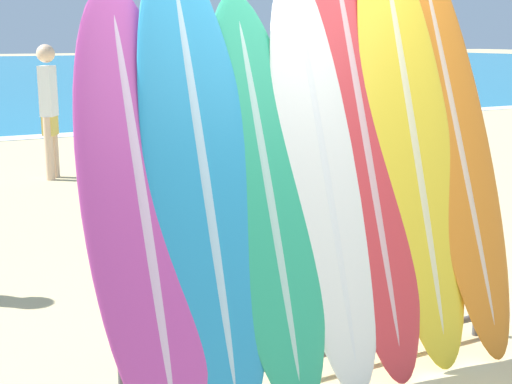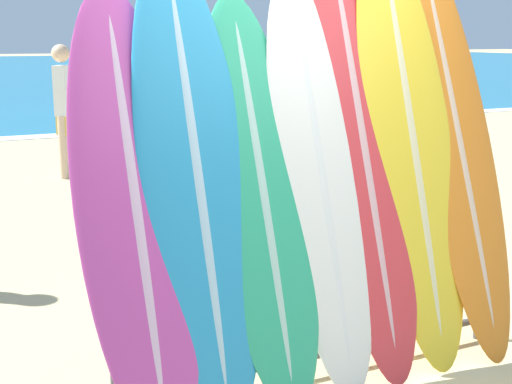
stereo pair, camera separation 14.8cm
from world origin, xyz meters
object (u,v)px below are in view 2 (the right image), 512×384
surfboard_rack (320,295)px  surfboard_slot_3 (320,178)px  surfboard_slot_1 (197,182)px  surfboard_slot_2 (261,197)px  person_far_left (321,110)px  person_mid_beach (63,106)px  surfboard_slot_4 (361,143)px  surfboard_slot_6 (456,140)px  surfboard_slot_0 (135,207)px  surfboard_slot_5 (411,143)px

surfboard_rack → surfboard_slot_3: surfboard_slot_3 is taller
surfboard_slot_1 → surfboard_slot_2: surfboard_slot_1 is taller
surfboard_rack → surfboard_slot_1: bearing=174.3°
surfboard_slot_3 → person_far_left: bearing=59.1°
surfboard_slot_3 → person_mid_beach: bearing=91.3°
surfboard_slot_3 → surfboard_slot_1: bearing=179.0°
surfboard_slot_4 → person_mid_beach: surfboard_slot_4 is taller
surfboard_slot_6 → person_far_left: bearing=69.7°
surfboard_slot_3 → surfboard_slot_4: (0.30, 0.06, 0.16)m
surfboard_slot_3 → person_mid_beach: surfboard_slot_3 is taller
person_mid_beach → surfboard_slot_1: bearing=-152.5°
surfboard_slot_0 → surfboard_slot_5: (1.64, 0.05, 0.19)m
surfboard_slot_4 → surfboard_slot_6: 0.68m
surfboard_slot_0 → surfboard_slot_5: size_ratio=0.84×
surfboard_slot_1 → person_mid_beach: 6.35m
surfboard_slot_0 → surfboard_slot_3: surfboard_slot_3 is taller
surfboard_slot_0 → surfboard_slot_1: (0.32, 0.02, 0.09)m
surfboard_rack → surfboard_slot_5: size_ratio=0.93×
surfboard_slot_1 → person_mid_beach: (0.56, 6.32, -0.19)m
surfboard_slot_0 → person_mid_beach: 6.40m
surfboard_rack → surfboard_slot_2: bearing=173.6°
surfboard_slot_2 → surfboard_slot_4: bearing=6.9°
surfboard_slot_5 → person_mid_beach: bearing=96.9°
person_far_left → surfboard_slot_4: bearing=92.7°
surfboard_slot_1 → surfboard_slot_5: 1.32m
surfboard_slot_0 → surfboard_slot_4: 1.33m
surfboard_slot_5 → person_mid_beach: surfboard_slot_5 is taller
surfboard_slot_0 → surfboard_slot_6: size_ratio=0.85×
surfboard_slot_2 → person_far_left: surfboard_slot_2 is taller
surfboard_slot_3 → surfboard_slot_6: surfboard_slot_6 is taller
surfboard_rack → surfboard_slot_6: (0.99, 0.12, 0.77)m
surfboard_slot_1 → surfboard_slot_5: (1.32, 0.03, 0.10)m
surfboard_slot_6 → person_mid_beach: surfboard_slot_6 is taller
surfboard_slot_1 → surfboard_slot_0: bearing=-177.3°
surfboard_slot_1 → surfboard_slot_2: size_ratio=1.10×
surfboard_slot_3 → surfboard_slot_4: surfboard_slot_4 is taller
surfboard_slot_6 → surfboard_slot_1: bearing=-178.2°
surfboard_rack → surfboard_slot_5: surfboard_slot_5 is taller
surfboard_slot_4 → surfboard_slot_5: size_ratio=1.01×
surfboard_slot_2 → surfboard_slot_6: size_ratio=0.84×
surfboard_slot_0 → surfboard_slot_1: surfboard_slot_1 is taller
surfboard_rack → surfboard_slot_5: (0.64, 0.10, 0.78)m
surfboard_slot_4 → surfboard_slot_6: size_ratio=1.02×
surfboard_slot_1 → surfboard_slot_3: (0.70, -0.01, -0.04)m
person_mid_beach → surfboard_rack: bearing=-146.4°
surfboard_slot_1 → surfboard_slot_6: bearing=1.8°
surfboard_rack → person_far_left: person_far_left is taller
surfboard_slot_3 → surfboard_slot_5: bearing=4.1°
surfboard_slot_6 → person_far_left: size_ratio=1.37×
surfboard_rack → surfboard_slot_0: (-1.00, 0.05, 0.58)m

